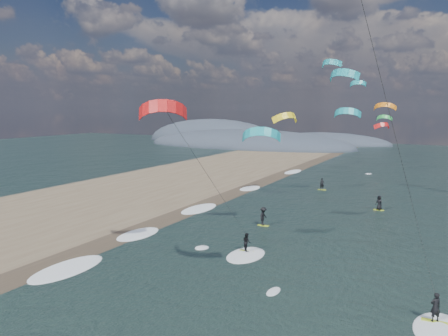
% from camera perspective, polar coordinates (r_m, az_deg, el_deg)
% --- Properties ---
extents(wet_sand_strip, '(3.00, 240.00, 0.00)m').
position_cam_1_polar(wet_sand_strip, '(37.04, -17.01, -10.06)').
color(wet_sand_strip, '#382D23').
rests_on(wet_sand_strip, ground).
extents(coastal_hills, '(80.00, 41.00, 15.00)m').
position_cam_1_polar(coastal_hills, '(136.15, 2.43, 3.17)').
color(coastal_hills, '#3D4756').
rests_on(coastal_hills, ground).
extents(kitesurfer_near_a, '(7.55, 8.24, 18.70)m').
position_cam_1_polar(kitesurfer_near_a, '(19.94, 18.50, 15.84)').
color(kitesurfer_near_a, '#B6D425').
rests_on(kitesurfer_near_a, ground).
extents(kitesurfer_near_b, '(6.83, 8.81, 12.48)m').
position_cam_1_polar(kitesurfer_near_b, '(30.69, -3.96, 1.02)').
color(kitesurfer_near_b, '#B6D425').
rests_on(kitesurfer_near_b, ground).
extents(far_kitesurfers, '(9.92, 21.62, 1.83)m').
position_cam_1_polar(far_kitesurfers, '(47.08, 10.91, -4.92)').
color(far_kitesurfers, '#B6D425').
rests_on(far_kitesurfers, ground).
extents(bg_kite_field, '(10.76, 69.36, 11.08)m').
position_cam_1_polar(bg_kite_field, '(69.78, 16.68, 7.86)').
color(bg_kite_field, orange).
rests_on(bg_kite_field, ground).
extents(shoreline_surf, '(2.40, 79.40, 0.11)m').
position_cam_1_polar(shoreline_surf, '(39.65, -10.88, -8.66)').
color(shoreline_surf, white).
rests_on(shoreline_surf, ground).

